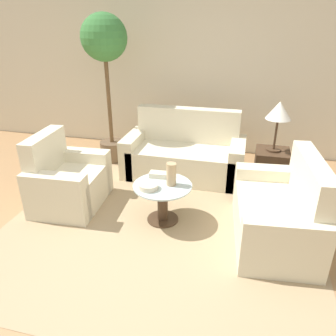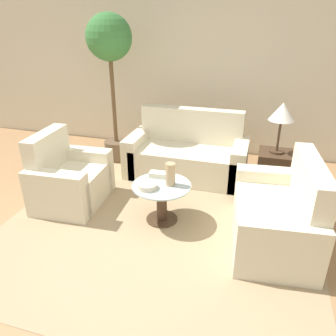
% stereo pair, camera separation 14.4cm
% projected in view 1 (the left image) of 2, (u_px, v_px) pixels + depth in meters
% --- Properties ---
extents(ground_plane, '(14.00, 14.00, 0.00)m').
position_uv_depth(ground_plane, '(137.00, 256.00, 3.22)').
color(ground_plane, '#9E754C').
extents(wall_back, '(10.00, 0.06, 2.60)m').
position_uv_depth(wall_back, '(195.00, 73.00, 5.35)').
color(wall_back, beige).
rests_on(wall_back, ground_plane).
extents(rug, '(3.41, 3.40, 0.01)m').
position_uv_depth(rug, '(163.00, 219.00, 3.79)').
color(rug, tan).
rests_on(rug, ground_plane).
extents(sofa_main, '(1.71, 0.80, 0.94)m').
position_uv_depth(sofa_main, '(185.00, 155.00, 4.80)').
color(sofa_main, beige).
rests_on(sofa_main, ground_plane).
extents(armchair, '(0.79, 0.97, 0.90)m').
position_uv_depth(armchair, '(66.00, 182.00, 4.02)').
color(armchair, beige).
rests_on(armchair, ground_plane).
extents(loveseat, '(0.89, 1.35, 0.92)m').
position_uv_depth(loveseat, '(282.00, 215.00, 3.36)').
color(loveseat, beige).
rests_on(loveseat, ground_plane).
extents(coffee_table, '(0.66, 0.66, 0.46)m').
position_uv_depth(coffee_table, '(163.00, 198.00, 3.67)').
color(coffee_table, '#422D1E').
rests_on(coffee_table, ground_plane).
extents(side_table, '(0.43, 0.43, 0.54)m').
position_uv_depth(side_table, '(271.00, 169.00, 4.41)').
color(side_table, '#422D1E').
rests_on(side_table, ground_plane).
extents(table_lamp, '(0.32, 0.32, 0.65)m').
position_uv_depth(table_lamp, '(279.00, 112.00, 4.08)').
color(table_lamp, '#422D1E').
rests_on(table_lamp, side_table).
extents(potted_plant, '(0.66, 0.66, 2.21)m').
position_uv_depth(potted_plant, '(105.00, 56.00, 4.71)').
color(potted_plant, brown).
rests_on(potted_plant, ground_plane).
extents(vase, '(0.11, 0.11, 0.26)m').
position_uv_depth(vase, '(171.00, 174.00, 3.55)').
color(vase, tan).
rests_on(vase, coffee_table).
extents(bowl, '(0.21, 0.21, 0.06)m').
position_uv_depth(bowl, '(149.00, 186.00, 3.51)').
color(bowl, beige).
rests_on(bowl, coffee_table).
extents(book_stack, '(0.24, 0.12, 0.06)m').
position_uv_depth(book_stack, '(159.00, 175.00, 3.76)').
color(book_stack, beige).
rests_on(book_stack, coffee_table).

